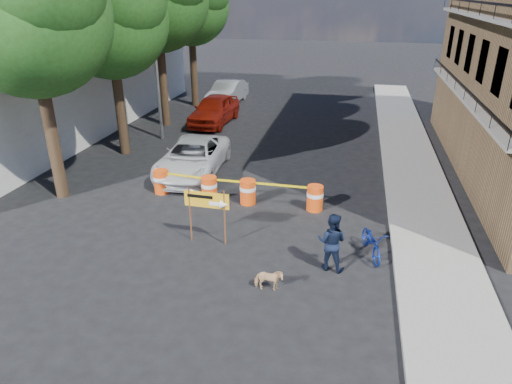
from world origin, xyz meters
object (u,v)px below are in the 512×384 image
at_px(barrel_mid_left, 209,188).
at_px(detour_sign, 212,205).
at_px(suv_white, 193,157).
at_px(pedestrian, 332,242).
at_px(sedan_silver, 227,92).
at_px(barrel_far_left, 161,181).
at_px(barrel_mid_right, 248,191).
at_px(bicycle, 373,229).
at_px(barrel_far_right, 315,198).
at_px(dog, 269,280).
at_px(sedan_red, 214,110).

distance_m(barrel_mid_left, detour_sign, 3.25).
bearing_deg(barrel_mid_left, suv_white, 121.48).
xyz_separation_m(pedestrian, sedan_silver, (-8.07, 18.53, -0.08)).
distance_m(barrel_far_left, detour_sign, 4.48).
xyz_separation_m(barrel_mid_right, bicycle, (4.28, -2.65, 0.37)).
distance_m(barrel_far_right, bicycle, 3.25).
bearing_deg(barrel_mid_left, barrel_far_left, 172.90).
height_order(barrel_mid_left, pedestrian, pedestrian).
height_order(barrel_mid_right, dog, barrel_mid_right).
bearing_deg(barrel_mid_right, bicycle, -31.74).
height_order(barrel_far_right, pedestrian, pedestrian).
distance_m(barrel_far_left, barrel_far_right, 5.80).
bearing_deg(sedan_silver, barrel_far_left, -80.36).
distance_m(barrel_far_right, dog, 4.98).
distance_m(pedestrian, bicycle, 1.46).
height_order(barrel_far_right, sedan_silver, sedan_silver).
xyz_separation_m(detour_sign, suv_white, (-2.53, 5.35, -0.59)).
distance_m(detour_sign, pedestrian, 3.62).
bearing_deg(bicycle, pedestrian, -155.12).
relative_size(barrel_mid_left, barrel_mid_right, 1.00).
xyz_separation_m(dog, sedan_red, (-6.01, 14.95, 0.50)).
distance_m(barrel_mid_right, sedan_red, 10.89).
distance_m(barrel_far_right, detour_sign, 4.12).
relative_size(pedestrian, suv_white, 0.33).
height_order(barrel_mid_left, bicycle, bicycle).
relative_size(pedestrian, bicycle, 0.99).
bearing_deg(bicycle, detour_sign, 168.66).
height_order(barrel_far_left, pedestrian, pedestrian).
bearing_deg(suv_white, sedan_silver, 95.63).
height_order(detour_sign, sedan_red, detour_sign).
height_order(barrel_mid_right, pedestrian, pedestrian).
bearing_deg(barrel_far_right, barrel_far_left, 177.40).
relative_size(barrel_far_right, detour_sign, 0.51).
height_order(barrel_mid_right, barrel_far_right, same).
bearing_deg(pedestrian, barrel_far_right, -67.52).
bearing_deg(sedan_red, barrel_far_left, -81.96).
bearing_deg(pedestrian, sedan_silver, -56.24).
height_order(barrel_mid_left, dog, barrel_mid_left).
bearing_deg(sedan_red, detour_sign, -70.38).
height_order(pedestrian, suv_white, pedestrian).
distance_m(barrel_mid_right, sedan_silver, 15.73).
relative_size(barrel_far_left, suv_white, 0.18).
bearing_deg(barrel_mid_right, sedan_silver, 108.17).
relative_size(detour_sign, pedestrian, 1.06).
relative_size(barrel_far_left, sedan_silver, 0.20).
height_order(barrel_far_left, sedan_silver, sedan_silver).
distance_m(sedan_red, sedan_silver, 4.97).
xyz_separation_m(suv_white, sedan_silver, (-2.00, 12.56, 0.06)).
xyz_separation_m(detour_sign, pedestrian, (3.54, -0.62, -0.46)).
relative_size(barrel_far_right, sedan_silver, 0.20).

